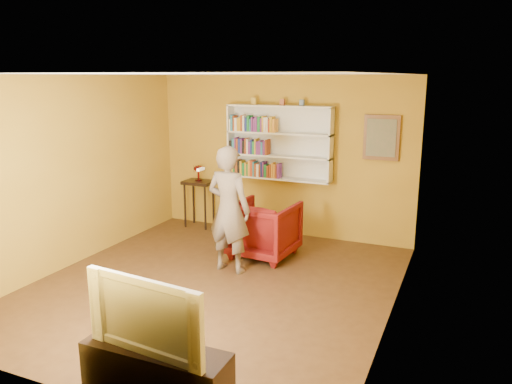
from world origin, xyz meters
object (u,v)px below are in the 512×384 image
at_px(ruby_lustre, 198,170).
at_px(armchair, 264,229).
at_px(person, 229,210).
at_px(tv_cabinet, 156,373).
at_px(console_table, 199,189).
at_px(bookshelf, 280,143).
at_px(television, 153,312).

height_order(ruby_lustre, armchair, ruby_lustre).
relative_size(person, tv_cabinet, 1.37).
distance_m(console_table, person, 2.23).
distance_m(bookshelf, television, 4.77).
height_order(ruby_lustre, television, ruby_lustre).
relative_size(tv_cabinet, television, 1.13).
bearing_deg(person, console_table, -44.02).
bearing_deg(tv_cabinet, ruby_lustre, 115.67).
bearing_deg(console_table, person, -49.33).
bearing_deg(armchair, console_table, -25.43).
relative_size(ruby_lustre, person, 0.16).
distance_m(ruby_lustre, tv_cabinet, 5.06).
xyz_separation_m(console_table, armchair, (1.67, -0.96, -0.28)).
bearing_deg(bookshelf, television, -81.86).
distance_m(console_table, ruby_lustre, 0.35).
distance_m(ruby_lustre, person, 2.23).
relative_size(armchair, person, 0.53).
xyz_separation_m(console_table, tv_cabinet, (2.16, -4.50, -0.47)).
xyz_separation_m(console_table, person, (1.45, -1.69, 0.19)).
bearing_deg(tv_cabinet, armchair, 97.93).
bearing_deg(console_table, tv_cabinet, -64.33).
bearing_deg(person, tv_cabinet, 109.52).
distance_m(person, tv_cabinet, 2.97).
xyz_separation_m(ruby_lustre, television, (2.16, -4.50, -0.25)).
bearing_deg(television, person, 109.80).
xyz_separation_m(bookshelf, ruby_lustre, (-1.50, -0.16, -0.55)).
bearing_deg(ruby_lustre, console_table, 90.00).
bearing_deg(bookshelf, console_table, -173.91).
bearing_deg(television, bookshelf, 103.73).
distance_m(bookshelf, ruby_lustre, 1.60).
xyz_separation_m(bookshelf, tv_cabinet, (0.67, -4.66, -1.36)).
bearing_deg(tv_cabinet, bookshelf, 98.14).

